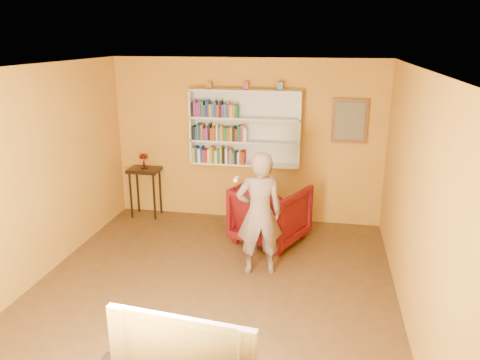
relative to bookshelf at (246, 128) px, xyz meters
name	(u,v)px	position (x,y,z in m)	size (l,w,h in m)	color
room_shell	(210,213)	(0.00, -2.41, -0.58)	(5.30, 5.80, 2.88)	#4C3318
bookshelf	(246,128)	(0.00, 0.00, 0.00)	(1.80, 0.29, 1.23)	silver
books_row_lower	(218,156)	(-0.45, -0.11, -0.46)	(0.86, 0.19, 0.27)	gold
books_row_middle	(220,133)	(-0.41, -0.11, -0.08)	(0.90, 0.19, 0.27)	black
books_row_upper	(214,110)	(-0.50, -0.11, 0.29)	(0.75, 0.19, 0.26)	black
ornament_left	(210,86)	(-0.58, -0.06, 0.67)	(0.07, 0.07, 0.10)	#9B572C
ornament_centre	(246,86)	(0.01, -0.06, 0.68)	(0.08, 0.08, 0.12)	#A23652
ornament_right	(280,86)	(0.55, -0.06, 0.68)	(0.09, 0.09, 0.12)	slate
framed_painting	(350,121)	(1.65, 0.05, 0.16)	(0.55, 0.05, 0.70)	brown
console_table	(145,177)	(-1.73, -0.16, -0.88)	(0.52, 0.40, 0.86)	black
ruby_lustre	(144,158)	(-1.73, -0.16, -0.55)	(0.16, 0.15, 0.25)	maroon
armchair	(270,213)	(0.53, -0.81, -1.15)	(0.96, 0.98, 0.90)	#4B050B
person	(259,214)	(0.50, -1.83, -0.77)	(0.60, 0.40, 1.66)	#776157
game_remote	(236,179)	(0.26, -2.12, -0.23)	(0.04, 0.15, 0.04)	white
television	(187,347)	(0.39, -4.66, -0.73)	(1.10, 0.14, 0.64)	black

